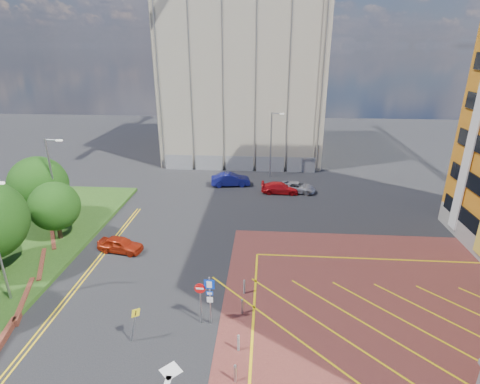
# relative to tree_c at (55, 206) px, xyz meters

# --- Properties ---
(ground) EXTENTS (140.00, 140.00, 0.00)m
(ground) POSITION_rel_tree_c_xyz_m (13.50, -10.00, -3.19)
(ground) COLOR black
(ground) RESTS_ON ground
(forecourt) EXTENTS (26.00, 26.00, 0.02)m
(forecourt) POSITION_rel_tree_c_xyz_m (27.50, -10.00, -3.18)
(forecourt) COLOR maroon
(forecourt) RESTS_ON ground
(retaining_wall) EXTENTS (6.06, 20.33, 0.40)m
(retaining_wall) POSITION_rel_tree_c_xyz_m (1.70, -8.00, -2.99)
(retaining_wall) COLOR brown
(retaining_wall) RESTS_ON ground
(tree_c) EXTENTS (4.00, 4.00, 4.90)m
(tree_c) POSITION_rel_tree_c_xyz_m (0.00, 0.00, 0.00)
(tree_c) COLOR #3D2B1C
(tree_c) RESTS_ON grass_bed
(tree_d) EXTENTS (5.00, 5.00, 6.08)m
(tree_d) POSITION_rel_tree_c_xyz_m (-3.00, 3.00, 0.68)
(tree_d) COLOR #3D2B1C
(tree_d) RESTS_ON grass_bed
(lamp_left_far) EXTENTS (1.53, 0.16, 8.00)m
(lamp_left_far) POSITION_rel_tree_c_xyz_m (-0.92, 2.00, 1.47)
(lamp_left_far) COLOR #9EA0A8
(lamp_left_far) RESTS_ON grass_bed
(lamp_back) EXTENTS (1.53, 0.16, 8.00)m
(lamp_back) POSITION_rel_tree_c_xyz_m (17.58, 18.00, 1.17)
(lamp_back) COLOR #9EA0A8
(lamp_back) RESTS_ON ground
(sign_cluster) EXTENTS (1.17, 0.12, 3.20)m
(sign_cluster) POSITION_rel_tree_c_xyz_m (13.80, -9.02, -1.24)
(sign_cluster) COLOR #9EA0A8
(sign_cluster) RESTS_ON ground
(warning_sign) EXTENTS (0.70, 0.41, 2.25)m
(warning_sign) POSITION_rel_tree_c_xyz_m (10.14, -10.79, -1.76)
(warning_sign) COLOR #9EA0A8
(warning_sign) RESTS_ON ground
(bollard_row) EXTENTS (0.14, 11.14, 0.90)m
(bollard_row) POSITION_rel_tree_c_xyz_m (15.80, -11.67, -2.72)
(bollard_row) COLOR #9EA0A8
(bollard_row) RESTS_ON forecourt
(construction_building) EXTENTS (21.20, 19.20, 22.00)m
(construction_building) POSITION_rel_tree_c_xyz_m (13.50, 30.00, 7.81)
(construction_building) COLOR #ADA18D
(construction_building) RESTS_ON ground
(construction_fence) EXTENTS (21.60, 0.06, 2.00)m
(construction_fence) POSITION_rel_tree_c_xyz_m (14.50, 20.00, -2.19)
(construction_fence) COLOR gray
(construction_fence) RESTS_ON ground
(car_red_left) EXTENTS (3.80, 2.06, 1.23)m
(car_red_left) POSITION_rel_tree_c_xyz_m (5.65, -1.28, -2.58)
(car_red_left) COLOR #A4240E
(car_red_left) RESTS_ON ground
(car_blue_back) EXTENTS (4.69, 2.20, 1.49)m
(car_blue_back) POSITION_rel_tree_c_xyz_m (12.90, 14.39, -2.45)
(car_blue_back) COLOR navy
(car_blue_back) RESTS_ON ground
(car_red_back) EXTENTS (4.20, 1.78, 1.21)m
(car_red_back) POSITION_rel_tree_c_xyz_m (18.62, 12.42, -2.59)
(car_red_back) COLOR red
(car_red_back) RESTS_ON ground
(car_silver_back) EXTENTS (4.47, 2.80, 1.15)m
(car_silver_back) POSITION_rel_tree_c_xyz_m (20.52, 12.91, -2.62)
(car_silver_back) COLOR #BCBAC2
(car_silver_back) RESTS_ON ground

